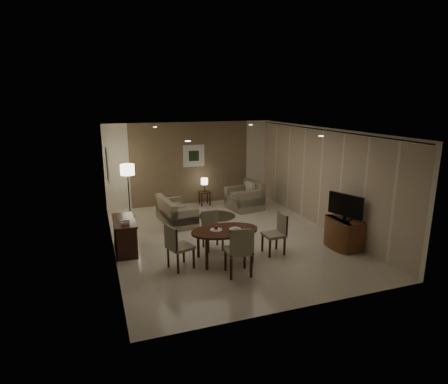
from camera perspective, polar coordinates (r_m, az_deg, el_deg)
name	(u,v)px	position (r m, az deg, el deg)	size (l,w,h in m)	color
room_shell	(221,183)	(9.53, -0.40, 1.44)	(5.50, 7.00, 2.70)	beige
taupe_accent	(191,163)	(12.43, -5.08, 4.37)	(3.96, 0.03, 2.70)	#7A694C
curtain_wall	(320,179)	(10.37, 14.48, 1.86)	(0.08, 6.70, 2.58)	beige
curtain_rod	(324,130)	(10.18, 14.94, 9.14)	(0.03, 0.03, 6.80)	black
art_back_frame	(194,156)	(12.39, -4.63, 5.52)	(0.72, 0.03, 0.72)	silver
art_back_canvas	(194,156)	(12.38, -4.61, 5.51)	(0.34, 0.01, 0.34)	black
art_left_frame	(107,164)	(9.72, -17.39, 4.05)	(0.03, 0.60, 0.80)	silver
art_left_canvas	(108,164)	(9.72, -17.30, 4.06)	(0.01, 0.46, 0.64)	gray
downlight_nl	(188,141)	(6.83, -5.52, 7.72)	(0.10, 0.10, 0.01)	white
downlight_nr	(321,136)	(7.98, 14.58, 8.25)	(0.10, 0.10, 0.01)	white
downlight_fl	(155,127)	(10.35, -10.48, 9.69)	(0.10, 0.10, 0.01)	white
downlight_fr	(251,125)	(11.14, 4.10, 10.18)	(0.10, 0.10, 0.01)	white
console_desk	(125,235)	(8.94, -14.86, -6.42)	(0.48, 1.20, 0.75)	#401C14
telephone	(125,222)	(8.52, -14.86, -4.42)	(0.20, 0.14, 0.09)	white
tv_cabinet	(344,233)	(9.30, 17.81, -5.99)	(0.48, 0.90, 0.70)	brown
flat_tv	(345,206)	(9.09, 18.02, -2.03)	(0.06, 0.88, 0.60)	black
dining_table	(225,245)	(8.19, 0.13, -8.08)	(1.48, 0.92, 0.69)	#401C14
chair_near	(238,250)	(7.51, 2.17, -8.83)	(0.50, 0.50, 1.03)	gray
chair_far	(213,231)	(8.73, -1.71, -5.98)	(0.43, 0.43, 0.88)	gray
chair_left	(181,246)	(7.82, -6.64, -8.23)	(0.46, 0.46, 0.95)	gray
chair_right	(274,234)	(8.56, 7.57, -6.39)	(0.44, 0.44, 0.92)	gray
plate_a	(216,230)	(8.05, -1.20, -5.78)	(0.26, 0.26, 0.02)	white
plate_b	(235,229)	(8.09, 1.73, -5.68)	(0.26, 0.26, 0.02)	white
fruit_apple	(216,227)	(8.03, -1.20, -5.42)	(0.09, 0.09, 0.09)	maroon
napkin	(235,228)	(8.08, 1.73, -5.53)	(0.12, 0.08, 0.03)	white
round_rug	(217,216)	(11.25, -1.06, -3.67)	(1.10, 1.10, 0.01)	#3D3722
sofa	(176,210)	(10.64, -7.25, -2.81)	(0.77, 1.54, 0.73)	gray
armchair	(245,196)	(11.87, 3.16, -0.58)	(0.98, 0.93, 0.87)	gray
side_table	(205,198)	(12.38, -2.97, -0.96)	(0.36, 0.36, 0.45)	black
table_lamp	(204,184)	(12.27, -3.00, 1.19)	(0.22, 0.22, 0.50)	#FFEAC1
floor_lamp	(129,191)	(11.31, -14.32, 0.13)	(0.40, 0.40, 1.59)	#FFE5B7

